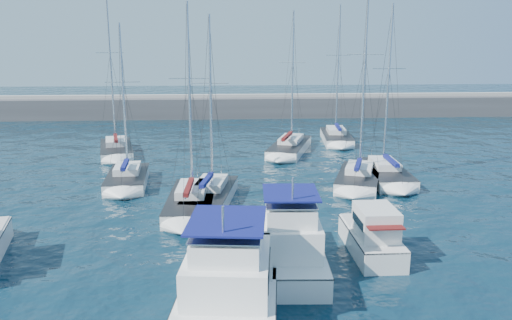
{
  "coord_description": "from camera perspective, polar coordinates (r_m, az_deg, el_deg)",
  "views": [
    {
      "loc": [
        -2.21,
        -24.91,
        11.16
      ],
      "look_at": [
        0.05,
        9.65,
        3.0
      ],
      "focal_mm": 35.0,
      "sensor_mm": 36.0,
      "label": 1
    }
  ],
  "objects": [
    {
      "name": "motor_yacht_stbd_inner",
      "position": [
        25.47,
        3.73,
        -9.96
      ],
      "size": [
        3.88,
        8.1,
        4.69
      ],
      "rotation": [
        0.0,
        0.0,
        -0.06
      ],
      "color": "white",
      "rests_on": "ground"
    },
    {
      "name": "ground",
      "position": [
        27.39,
        1.24,
        -10.79
      ],
      "size": [
        220.0,
        220.0,
        0.0
      ],
      "primitive_type": "plane",
      "color": "black",
      "rests_on": "ground"
    },
    {
      "name": "motor_yacht_stbd_outer",
      "position": [
        27.85,
        13.14,
        -8.63
      ],
      "size": [
        2.32,
        5.72,
        3.2
      ],
      "rotation": [
        0.0,
        0.0,
        -0.0
      ],
      "color": "silver",
      "rests_on": "ground"
    },
    {
      "name": "sailboat_mid_a",
      "position": [
        41.4,
        -14.48,
        -2.07
      ],
      "size": [
        3.62,
        7.2,
        13.0
      ],
      "rotation": [
        0.0,
        0.0,
        0.08
      ],
      "color": "white",
      "rests_on": "ground"
    },
    {
      "name": "motor_yacht_port_inner",
      "position": [
        22.15,
        -2.96,
        -13.68
      ],
      "size": [
        5.11,
        10.03,
        4.69
      ],
      "rotation": [
        0.0,
        0.0,
        -0.11
      ],
      "color": "white",
      "rests_on": "ground"
    },
    {
      "name": "breakwater",
      "position": [
        77.6,
        -2.09,
        5.77
      ],
      "size": [
        160.0,
        6.0,
        4.45
      ],
      "color": "#424244",
      "rests_on": "ground"
    },
    {
      "name": "sailboat_back_c",
      "position": [
        58.51,
        9.15,
        2.62
      ],
      "size": [
        4.0,
        9.0,
        15.71
      ],
      "rotation": [
        0.0,
        0.0,
        -0.11
      ],
      "color": "white",
      "rests_on": "ground"
    },
    {
      "name": "sailboat_mid_d",
      "position": [
        41.1,
        11.65,
        -1.99
      ],
      "size": [
        5.54,
        8.27,
        16.54
      ],
      "rotation": [
        0.0,
        0.0,
        -0.34
      ],
      "color": "silver",
      "rests_on": "ground"
    },
    {
      "name": "sailboat_back_a",
      "position": [
        53.02,
        -15.68,
        1.2
      ],
      "size": [
        4.84,
        8.83,
        16.39
      ],
      "rotation": [
        0.0,
        0.0,
        0.22
      ],
      "color": "silver",
      "rests_on": "ground"
    },
    {
      "name": "sailboat_mid_c",
      "position": [
        36.12,
        -5.21,
        -3.94
      ],
      "size": [
        4.21,
        7.95,
        13.41
      ],
      "rotation": [
        0.0,
        0.0,
        -0.17
      ],
      "color": "silver",
      "rests_on": "ground"
    },
    {
      "name": "sailboat_mid_e",
      "position": [
        43.13,
        14.57,
        -1.46
      ],
      "size": [
        3.52,
        8.54,
        14.58
      ],
      "rotation": [
        0.0,
        0.0,
        -0.06
      ],
      "color": "white",
      "rests_on": "ground"
    },
    {
      "name": "sailboat_back_b",
      "position": [
        52.37,
        3.88,
        1.49
      ],
      "size": [
        5.99,
        10.03,
        14.71
      ],
      "rotation": [
        0.0,
        0.0,
        -0.32
      ],
      "color": "silver",
      "rests_on": "ground"
    },
    {
      "name": "sailboat_mid_b",
      "position": [
        34.75,
        -7.38,
        -4.7
      ],
      "size": [
        3.38,
        8.58,
        14.13
      ],
      "rotation": [
        0.0,
        0.0,
        -0.04
      ],
      "color": "silver",
      "rests_on": "ground"
    }
  ]
}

